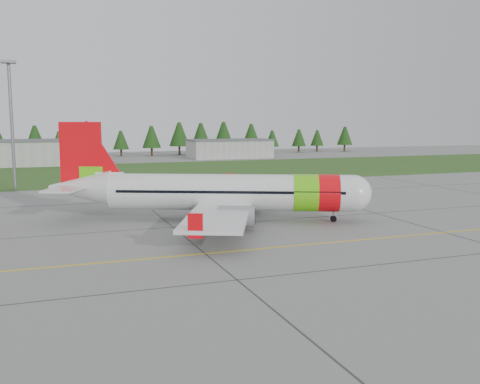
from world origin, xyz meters
name	(u,v)px	position (x,y,z in m)	size (l,w,h in m)	color
ground	(414,261)	(0.00, 0.00, 0.00)	(320.00, 320.00, 0.00)	gray
aircraft	(223,193)	(-8.84, 21.83, 3.17)	(34.42, 32.68, 10.99)	silver
service_van	(159,179)	(-10.95, 47.09, 2.11)	(1.47, 1.39, 4.23)	silver
grass_strip	(176,171)	(0.00, 82.00, 0.01)	(320.00, 50.00, 0.03)	#30561E
taxi_guideline	(359,240)	(0.00, 8.00, 0.01)	(120.00, 0.25, 0.02)	gold
hangar_west	(33,153)	(-30.00, 110.00, 3.00)	(32.00, 14.00, 6.00)	#A8A8A3
hangar_east	(229,149)	(25.00, 118.00, 2.60)	(24.00, 12.00, 5.20)	#A8A8A3
floodlight_mast	(12,128)	(-32.00, 58.00, 10.00)	(0.50, 0.50, 20.00)	slate
treeline	(135,140)	(0.00, 138.00, 5.00)	(160.00, 8.00, 10.00)	#1C3F14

